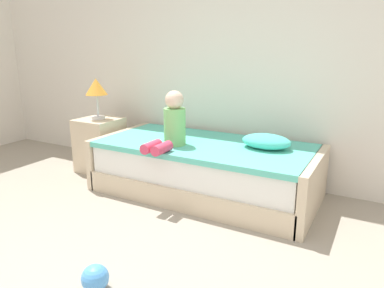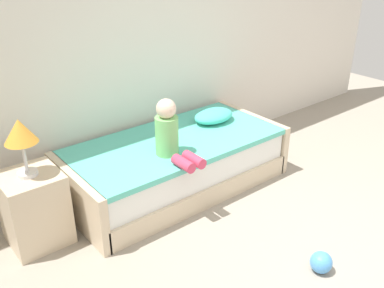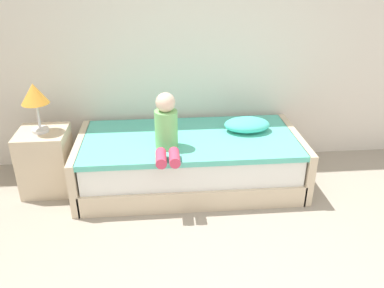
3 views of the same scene
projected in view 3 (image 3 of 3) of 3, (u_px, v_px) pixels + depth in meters
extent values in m
cube|color=silver|center=(202.00, 22.00, 3.85)|extent=(7.20, 0.10, 2.90)
cube|color=beige|center=(190.00, 174.00, 3.89)|extent=(2.00, 1.00, 0.20)
cube|color=white|center=(190.00, 154.00, 3.79)|extent=(1.94, 0.94, 0.25)
cube|color=#59C6B2|center=(190.00, 140.00, 3.72)|extent=(1.98, 0.98, 0.05)
cube|color=beige|center=(82.00, 165.00, 3.74)|extent=(0.07, 1.00, 0.50)
cube|color=beige|center=(293.00, 156.00, 3.90)|extent=(0.07, 1.00, 0.50)
cube|color=beige|center=(46.00, 161.00, 3.72)|extent=(0.44, 0.44, 0.60)
cylinder|color=silver|center=(41.00, 130.00, 3.58)|extent=(0.15, 0.15, 0.03)
cylinder|color=silver|center=(38.00, 116.00, 3.52)|extent=(0.02, 0.02, 0.24)
cone|color=#F29E33|center=(34.00, 94.00, 3.43)|extent=(0.24, 0.24, 0.18)
cylinder|color=#7FC672|center=(166.00, 129.00, 3.46)|extent=(0.20, 0.20, 0.34)
sphere|color=beige|center=(165.00, 102.00, 3.35)|extent=(0.17, 0.17, 0.17)
cylinder|color=#D83F60|center=(161.00, 158.00, 3.24)|extent=(0.09, 0.22, 0.09)
cylinder|color=#D83F60|center=(174.00, 157.00, 3.25)|extent=(0.09, 0.22, 0.09)
ellipsoid|color=#4CCCBC|center=(247.00, 125.00, 3.82)|extent=(0.44, 0.30, 0.13)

